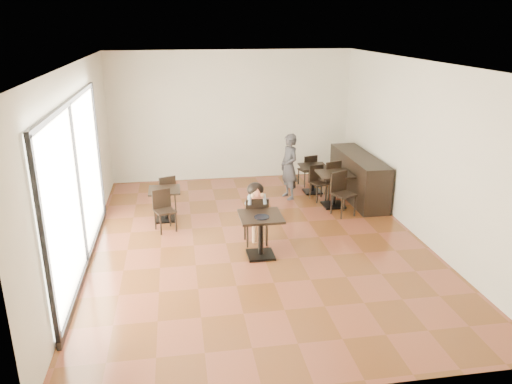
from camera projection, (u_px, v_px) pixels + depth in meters
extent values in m
cube|color=brown|center=(258.00, 241.00, 9.20)|extent=(6.00, 8.00, 0.01)
cube|color=silver|center=(258.00, 63.00, 8.15)|extent=(6.00, 8.00, 0.01)
cube|color=beige|center=(232.00, 116.00, 12.41)|extent=(6.00, 0.01, 3.20)
cube|color=beige|center=(323.00, 261.00, 4.94)|extent=(6.00, 0.01, 3.20)
cube|color=beige|center=(78.00, 165.00, 8.22)|extent=(0.01, 8.00, 3.20)
cube|color=beige|center=(419.00, 150.00, 9.13)|extent=(0.01, 8.00, 3.20)
cube|color=white|center=(76.00, 186.00, 7.83)|extent=(0.04, 4.50, 2.60)
cylinder|color=black|center=(262.00, 217.00, 8.28)|extent=(0.26, 0.26, 0.02)
imported|color=#36363B|center=(289.00, 167.00, 11.20)|extent=(0.49, 0.62, 1.49)
cube|color=black|center=(358.00, 177.00, 11.30)|extent=(0.60, 2.40, 1.00)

